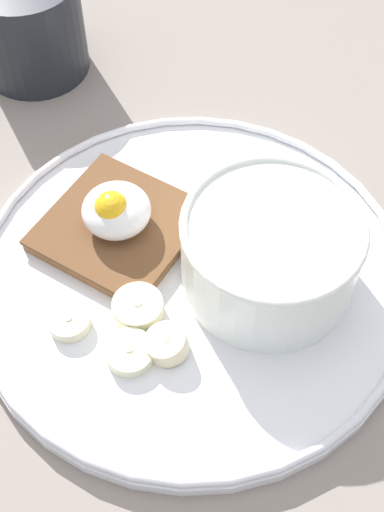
% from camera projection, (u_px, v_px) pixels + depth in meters
% --- Properties ---
extents(ground_plane, '(1.20, 1.20, 0.02)m').
position_uv_depth(ground_plane, '(192.00, 288.00, 0.51)').
color(ground_plane, gray).
rests_on(ground_plane, ground).
extents(plate, '(0.30, 0.30, 0.02)m').
position_uv_depth(plate, '(192.00, 274.00, 0.50)').
color(plate, white).
rests_on(plate, ground_plane).
extents(oatmeal_bowl, '(0.12, 0.12, 0.06)m').
position_uv_depth(oatmeal_bowl, '(270.00, 253.00, 0.47)').
color(oatmeal_bowl, white).
rests_on(oatmeal_bowl, plate).
extents(toast_slice, '(0.12, 0.12, 0.01)m').
position_uv_depth(toast_slice, '(119.00, 227.00, 0.51)').
color(toast_slice, brown).
rests_on(toast_slice, plate).
extents(poached_egg, '(0.05, 0.05, 0.03)m').
position_uv_depth(poached_egg, '(116.00, 210.00, 0.50)').
color(poached_egg, white).
rests_on(poached_egg, toast_slice).
extents(banana_slice_front, '(0.04, 0.04, 0.01)m').
position_uv_depth(banana_slice_front, '(130.00, 352.00, 0.46)').
color(banana_slice_front, '#F1EFC1').
rests_on(banana_slice_front, plate).
extents(banana_slice_left, '(0.04, 0.04, 0.01)m').
position_uv_depth(banana_slice_left, '(69.00, 322.00, 0.47)').
color(banana_slice_left, beige).
rests_on(banana_slice_left, plate).
extents(banana_slice_back, '(0.05, 0.05, 0.01)m').
position_uv_depth(banana_slice_back, '(139.00, 309.00, 0.47)').
color(banana_slice_back, '#F1EEBE').
rests_on(banana_slice_back, plate).
extents(banana_slice_right, '(0.04, 0.04, 0.02)m').
position_uv_depth(banana_slice_right, '(167.00, 344.00, 0.46)').
color(banana_slice_right, '#FBEABB').
rests_on(banana_slice_right, plate).
extents(coffee_mug, '(0.09, 0.09, 0.09)m').
position_uv_depth(coffee_mug, '(29.00, 25.00, 0.60)').
color(coffee_mug, black).
rests_on(coffee_mug, ground_plane).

